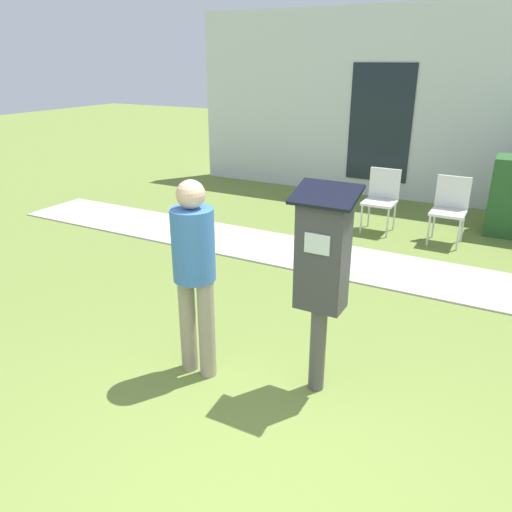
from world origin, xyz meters
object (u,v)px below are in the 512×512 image
object	(u,v)px
person_standing	(194,266)
outdoor_chair_middle	(450,205)
outdoor_chair_left	(382,195)
parking_meter	(322,266)

from	to	relation	value
person_standing	outdoor_chair_middle	size ratio (longest dim) A/B	1.76
outdoor_chair_left	outdoor_chair_middle	bearing A→B (deg)	-20.53
parking_meter	outdoor_chair_left	bearing A→B (deg)	98.86
outdoor_chair_left	person_standing	bearing A→B (deg)	-110.77
parking_meter	outdoor_chair_middle	xyz separation A→B (m)	(0.33, 3.92, -0.49)
outdoor_chair_left	outdoor_chair_middle	world-z (taller)	same
outdoor_chair_left	parking_meter	bearing A→B (deg)	-97.92
person_standing	parking_meter	bearing A→B (deg)	-13.05
parking_meter	outdoor_chair_middle	size ratio (longest dim) A/B	1.77
person_standing	outdoor_chair_middle	bearing A→B (deg)	45.26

